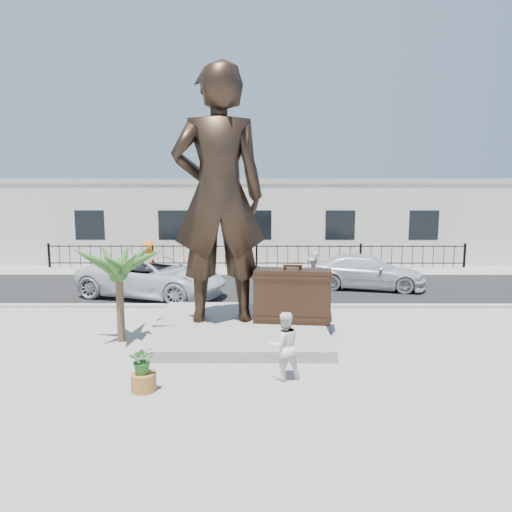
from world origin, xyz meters
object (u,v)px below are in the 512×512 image
at_px(suitcase, 292,296).
at_px(statue, 219,196).
at_px(tourist, 284,346).
at_px(car_white, 153,276).

bearing_deg(suitcase, statue, -179.62).
relative_size(suitcase, tourist, 1.44).
xyz_separation_m(statue, suitcase, (2.25, -0.23, -3.03)).
xyz_separation_m(statue, tourist, (1.80, -3.97, -3.34)).
height_order(tourist, car_white, car_white).
bearing_deg(tourist, car_white, -75.78).
bearing_deg(suitcase, car_white, 145.33).
xyz_separation_m(suitcase, tourist, (-0.45, -3.73, -0.31)).
distance_m(statue, car_white, 6.23).
bearing_deg(car_white, statue, -126.50).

